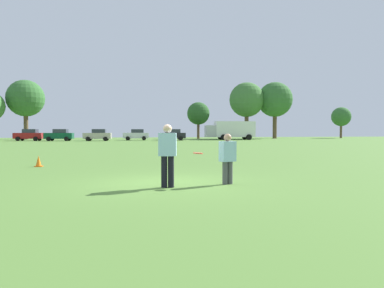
# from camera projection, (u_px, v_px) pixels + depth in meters

# --- Properties ---
(ground_plane) EXTENTS (148.13, 148.13, 0.00)m
(ground_plane) POSITION_uv_depth(u_px,v_px,m) (166.00, 183.00, 10.59)
(ground_plane) COLOR #517A33
(player_thrower) EXTENTS (0.53, 0.37, 1.74)m
(player_thrower) POSITION_uv_depth(u_px,v_px,m) (167.00, 152.00, 9.77)
(player_thrower) COLOR black
(player_thrower) RESTS_ON ground
(player_defender) EXTENTS (0.51, 0.39, 1.48)m
(player_defender) POSITION_uv_depth(u_px,v_px,m) (228.00, 156.00, 10.38)
(player_defender) COLOR #4C4C51
(player_defender) RESTS_ON ground
(frisbee) EXTENTS (0.27, 0.27, 0.05)m
(frisbee) POSITION_uv_depth(u_px,v_px,m) (198.00, 153.00, 9.94)
(frisbee) COLOR #E54C33
(traffic_cone) EXTENTS (0.32, 0.32, 0.48)m
(traffic_cone) POSITION_uv_depth(u_px,v_px,m) (39.00, 161.00, 15.47)
(traffic_cone) COLOR #D8590C
(traffic_cone) RESTS_ON ground
(parked_car_mid_left) EXTENTS (4.32, 2.46, 1.82)m
(parked_car_mid_left) POSITION_uv_depth(u_px,v_px,m) (29.00, 135.00, 55.61)
(parked_car_mid_left) COLOR maroon
(parked_car_mid_left) RESTS_ON ground
(parked_car_center) EXTENTS (4.32, 2.46, 1.82)m
(parked_car_center) POSITION_uv_depth(u_px,v_px,m) (59.00, 135.00, 54.95)
(parked_car_center) COLOR #0C4C2D
(parked_car_center) RESTS_ON ground
(parked_car_mid_right) EXTENTS (4.32, 2.46, 1.82)m
(parked_car_mid_right) POSITION_uv_depth(u_px,v_px,m) (98.00, 135.00, 55.28)
(parked_car_mid_right) COLOR #B7AD99
(parked_car_mid_right) RESTS_ON ground
(parked_car_near_right) EXTENTS (4.32, 2.46, 1.82)m
(parked_car_near_right) POSITION_uv_depth(u_px,v_px,m) (136.00, 135.00, 58.77)
(parked_car_near_right) COLOR silver
(parked_car_near_right) RESTS_ON ground
(parked_car_far_right) EXTENTS (4.32, 2.46, 1.82)m
(parked_car_far_right) POSITION_uv_depth(u_px,v_px,m) (173.00, 135.00, 57.90)
(parked_car_far_right) COLOR black
(parked_car_far_right) RESTS_ON ground
(box_truck) EXTENTS (8.66, 3.42, 3.18)m
(box_truck) POSITION_uv_depth(u_px,v_px,m) (231.00, 130.00, 61.58)
(box_truck) COLOR white
(box_truck) RESTS_ON ground
(tree_west_maple) EXTENTS (6.61, 6.61, 10.75)m
(tree_west_maple) POSITION_uv_depth(u_px,v_px,m) (26.00, 99.00, 64.28)
(tree_west_maple) COLOR brown
(tree_west_maple) RESTS_ON ground
(tree_center_elm) EXTENTS (4.40, 4.40, 7.15)m
(tree_center_elm) POSITION_uv_depth(u_px,v_px,m) (198.00, 114.00, 69.60)
(tree_center_elm) COLOR brown
(tree_center_elm) RESTS_ON ground
(tree_east_birch) EXTENTS (6.87, 6.87, 11.16)m
(tree_east_birch) POSITION_uv_depth(u_px,v_px,m) (247.00, 100.00, 70.73)
(tree_east_birch) COLOR brown
(tree_east_birch) RESTS_ON ground
(tree_east_oak) EXTENTS (6.96, 6.96, 11.31)m
(tree_east_oak) POSITION_uv_depth(u_px,v_px,m) (275.00, 100.00, 71.41)
(tree_east_oak) COLOR brown
(tree_east_oak) RESTS_ON ground
(tree_far_east_pine) EXTENTS (4.07, 4.07, 6.61)m
(tree_far_east_pine) POSITION_uv_depth(u_px,v_px,m) (341.00, 117.00, 76.05)
(tree_far_east_pine) COLOR brown
(tree_far_east_pine) RESTS_ON ground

